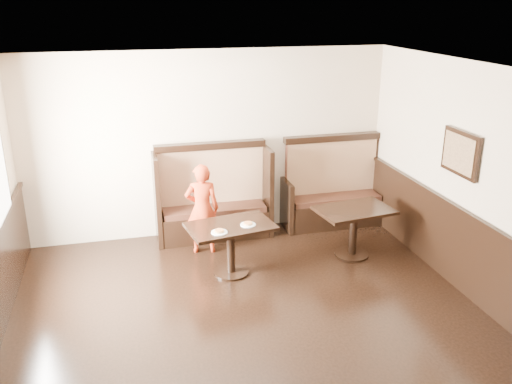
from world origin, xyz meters
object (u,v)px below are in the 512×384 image
object	(u,v)px
child	(202,209)
booth_main	(213,203)
booth_neighbor	(332,195)
table_main	(231,236)
table_neighbor	(354,221)

from	to	relation	value
child	booth_main	bearing A→B (deg)	-106.95
booth_neighbor	table_main	distance (m)	2.33
booth_neighbor	table_neighbor	distance (m)	1.19
table_main	child	xyz separation A→B (m)	(-0.25, 0.75, 0.12)
booth_main	table_main	world-z (taller)	booth_main
booth_main	child	xyz separation A→B (m)	(-0.25, -0.53, 0.14)
table_neighbor	table_main	bearing A→B (deg)	174.85
booth_neighbor	table_main	bearing A→B (deg)	-146.67
booth_neighbor	booth_main	bearing A→B (deg)	179.95
booth_main	booth_neighbor	xyz separation A→B (m)	(1.95, -0.00, -0.05)
booth_main	table_main	size ratio (longest dim) A/B	1.46
booth_main	booth_neighbor	distance (m)	1.95
booth_neighbor	table_neighbor	world-z (taller)	booth_neighbor
booth_main	table_main	distance (m)	1.28
table_neighbor	child	world-z (taller)	child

